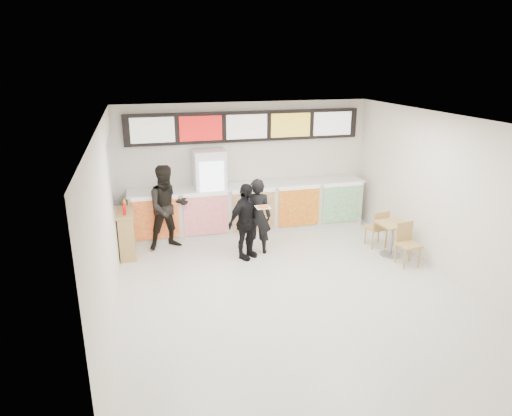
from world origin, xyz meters
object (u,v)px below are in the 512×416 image
object	(u,v)px
customer_main	(257,216)
customer_left	(168,207)
customer_mid	(245,222)
drinks_fridge	(210,193)
cafe_table	(392,233)
condiment_ledge	(127,233)
service_counter	(250,208)

from	to	relation	value
customer_main	customer_left	distance (m)	1.93
customer_mid	customer_left	bearing A→B (deg)	112.96
drinks_fridge	cafe_table	world-z (taller)	drinks_fridge
drinks_fridge	condiment_ledge	xyz separation A→B (m)	(-1.89, -0.76, -0.51)
customer_mid	cafe_table	size ratio (longest dim) A/B	1.06
service_counter	condiment_ledge	xyz separation A→B (m)	(-2.82, -0.74, -0.08)
customer_left	condiment_ledge	distance (m)	1.00
customer_left	customer_mid	world-z (taller)	customer_left
customer_mid	cafe_table	world-z (taller)	customer_mid
cafe_table	customer_mid	bearing A→B (deg)	160.94
cafe_table	drinks_fridge	bearing A→B (deg)	141.13
drinks_fridge	cafe_table	xyz separation A→B (m)	(3.43, -2.16, -0.50)
customer_left	customer_mid	xyz separation A→B (m)	(1.48, -0.95, -0.13)
customer_main	condiment_ledge	distance (m)	2.73
customer_mid	service_counter	bearing A→B (deg)	38.53
customer_main	cafe_table	distance (m)	2.82
drinks_fridge	customer_mid	size ratio (longest dim) A/B	1.26
customer_mid	condiment_ledge	bearing A→B (deg)	128.12
customer_left	condiment_ledge	bearing A→B (deg)	-178.61
service_counter	cafe_table	xyz separation A→B (m)	(2.50, -2.15, -0.07)
drinks_fridge	customer_mid	distance (m)	1.60
customer_left	cafe_table	world-z (taller)	customer_left
customer_left	customer_main	bearing A→B (deg)	-34.42
condiment_ledge	customer_mid	bearing A→B (deg)	-17.70
customer_left	cafe_table	xyz separation A→B (m)	(4.44, -1.61, -0.42)
service_counter	customer_main	distance (m)	1.32
customer_mid	condiment_ledge	xyz separation A→B (m)	(-2.35, 0.75, -0.30)
customer_main	cafe_table	bearing A→B (deg)	-178.94
customer_main	condiment_ledge	xyz separation A→B (m)	(-2.65, 0.54, -0.32)
service_counter	condiment_ledge	size ratio (longest dim) A/B	4.85
service_counter	cafe_table	world-z (taller)	service_counter
customer_main	customer_mid	size ratio (longest dim) A/B	1.02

